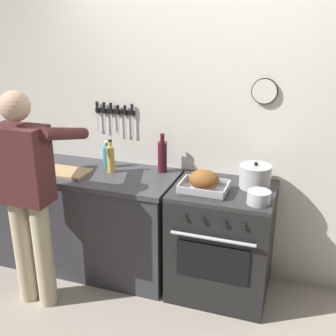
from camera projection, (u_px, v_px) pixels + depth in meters
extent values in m
cube|color=white|center=(209.00, 123.00, 3.37)|extent=(6.00, 0.10, 2.60)
cube|color=black|center=(115.00, 111.00, 3.55)|extent=(0.37, 0.02, 0.04)
cube|color=silver|center=(98.00, 121.00, 3.62)|extent=(0.02, 0.00, 0.15)
cube|color=black|center=(97.00, 107.00, 3.58)|extent=(0.02, 0.02, 0.10)
cube|color=silver|center=(105.00, 123.00, 3.60)|extent=(0.02, 0.00, 0.16)
cube|color=black|center=(104.00, 108.00, 3.56)|extent=(0.02, 0.02, 0.09)
cube|color=silver|center=(111.00, 121.00, 3.58)|extent=(0.02, 0.00, 0.12)
cube|color=black|center=(111.00, 108.00, 3.54)|extent=(0.02, 0.02, 0.09)
cube|color=silver|center=(119.00, 125.00, 3.57)|extent=(0.02, 0.00, 0.18)
cube|color=black|center=(118.00, 110.00, 3.52)|extent=(0.02, 0.02, 0.08)
cube|color=silver|center=(126.00, 126.00, 3.55)|extent=(0.02, 0.00, 0.18)
cube|color=black|center=(125.00, 110.00, 3.50)|extent=(0.02, 0.02, 0.08)
cube|color=silver|center=(133.00, 126.00, 3.53)|extent=(0.02, 0.00, 0.18)
cube|color=black|center=(132.00, 110.00, 3.48)|extent=(0.02, 0.02, 0.10)
cylinder|color=white|center=(265.00, 91.00, 3.08)|extent=(0.18, 0.02, 0.18)
torus|color=black|center=(265.00, 91.00, 3.08)|extent=(0.20, 0.02, 0.20)
cube|color=#38383D|center=(65.00, 217.00, 3.72)|extent=(2.00, 0.62, 0.86)
cube|color=#3D3D42|center=(60.00, 170.00, 3.57)|extent=(2.03, 0.65, 0.04)
cube|color=black|center=(221.00, 243.00, 3.29)|extent=(0.76, 0.62, 0.87)
cube|color=black|center=(212.00, 262.00, 3.00)|extent=(0.53, 0.01, 0.28)
cube|color=#2D2D2D|center=(224.00, 191.00, 3.13)|extent=(0.76, 0.62, 0.03)
cylinder|color=black|center=(185.00, 217.00, 2.95)|extent=(0.04, 0.02, 0.04)
cylinder|color=black|center=(203.00, 220.00, 2.91)|extent=(0.04, 0.02, 0.04)
cylinder|color=black|center=(225.00, 224.00, 2.86)|extent=(0.04, 0.02, 0.04)
cylinder|color=black|center=(244.00, 227.00, 2.82)|extent=(0.04, 0.02, 0.04)
cylinder|color=silver|center=(212.00, 239.00, 2.90)|extent=(0.61, 0.02, 0.02)
cylinder|color=#C6B793|center=(24.00, 251.00, 3.19)|extent=(0.14, 0.14, 0.86)
cylinder|color=#C6B793|center=(44.00, 255.00, 3.14)|extent=(0.14, 0.14, 0.86)
cube|color=#4C2323|center=(22.00, 165.00, 2.92)|extent=(0.38, 0.22, 0.56)
sphere|color=tan|center=(15.00, 106.00, 2.77)|extent=(0.21, 0.21, 0.21)
cylinder|color=#4C2323|center=(16.00, 129.00, 3.14)|extent=(0.09, 0.55, 0.22)
cylinder|color=#4C2323|center=(65.00, 134.00, 3.01)|extent=(0.09, 0.55, 0.22)
cube|color=#B7B7BC|center=(204.00, 191.00, 3.08)|extent=(0.34, 0.25, 0.01)
cube|color=#B7B7BC|center=(200.00, 193.00, 2.96)|extent=(0.34, 0.01, 0.05)
cube|color=#B7B7BC|center=(208.00, 180.00, 3.18)|extent=(0.34, 0.01, 0.05)
cube|color=#B7B7BC|center=(182.00, 183.00, 3.12)|extent=(0.01, 0.25, 0.05)
cube|color=#B7B7BC|center=(227.00, 189.00, 3.02)|extent=(0.01, 0.25, 0.05)
ellipsoid|color=brown|center=(204.00, 180.00, 3.05)|extent=(0.23, 0.16, 0.15)
cylinder|color=#B7B7BC|center=(255.00, 177.00, 3.13)|extent=(0.24, 0.24, 0.16)
cylinder|color=#B2B2B7|center=(256.00, 166.00, 3.10)|extent=(0.24, 0.24, 0.01)
sphere|color=black|center=(256.00, 164.00, 3.10)|extent=(0.03, 0.03, 0.03)
cylinder|color=#B7B7BC|center=(259.00, 197.00, 2.87)|extent=(0.16, 0.16, 0.09)
cube|color=tan|center=(67.00, 172.00, 3.43)|extent=(0.36, 0.24, 0.02)
cylinder|color=gold|center=(111.00, 160.00, 3.42)|extent=(0.06, 0.06, 0.22)
cylinder|color=gold|center=(110.00, 144.00, 3.38)|extent=(0.03, 0.03, 0.05)
cylinder|color=black|center=(110.00, 141.00, 3.37)|extent=(0.03, 0.03, 0.01)
cylinder|color=#47141E|center=(162.00, 157.00, 3.42)|extent=(0.08, 0.08, 0.26)
cylinder|color=#47141E|center=(162.00, 139.00, 3.37)|extent=(0.03, 0.03, 0.06)
cylinder|color=maroon|center=(162.00, 135.00, 3.36)|extent=(0.04, 0.04, 0.01)
cylinder|color=#338CCC|center=(107.00, 157.00, 3.54)|extent=(0.07, 0.07, 0.18)
cylinder|color=#338CCC|center=(106.00, 145.00, 3.50)|extent=(0.03, 0.03, 0.04)
cylinder|color=white|center=(106.00, 142.00, 3.49)|extent=(0.03, 0.03, 0.01)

